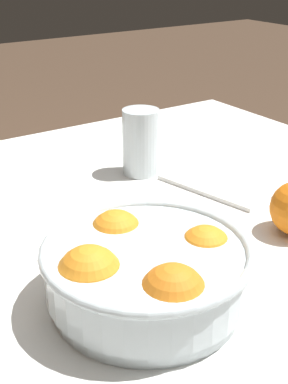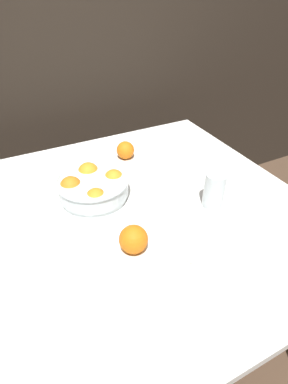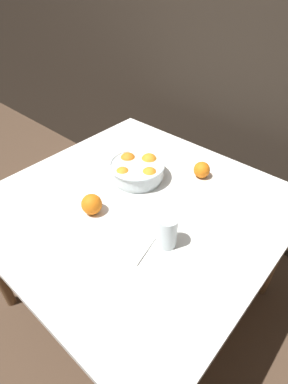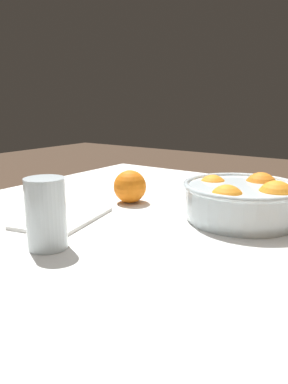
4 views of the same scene
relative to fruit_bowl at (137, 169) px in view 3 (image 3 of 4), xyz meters
name	(u,v)px [view 3 (image 3 of 4)]	position (x,y,z in m)	size (l,w,h in m)	color
ground_plane	(139,296)	(0.11, -0.13, -0.77)	(12.00, 12.00, 0.00)	#4C3828
back_wall	(262,16)	(0.11, 0.75, 0.53)	(8.00, 0.05, 2.60)	#2D261E
dining_table	(137,214)	(0.11, -0.13, -0.12)	(1.14, 1.12, 0.72)	white
fruit_bowl	(137,169)	(0.00, 0.00, 0.00)	(0.26, 0.26, 0.10)	silver
juice_glass	(167,233)	(0.35, -0.22, 0.01)	(0.07, 0.07, 0.13)	#F4A314
orange_loose_near_bowl	(202,170)	(0.21, 0.21, -0.01)	(0.08, 0.08, 0.08)	orange
orange_loose_front	(92,204)	(0.02, -0.29, -0.01)	(0.08, 0.08, 0.08)	orange
napkin	(122,241)	(0.22, -0.32, -0.04)	(0.20, 0.14, 0.01)	white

